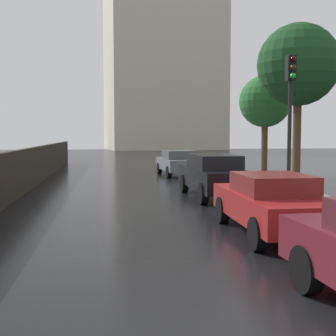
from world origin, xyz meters
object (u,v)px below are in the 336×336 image
(traffic_light, at_px, (290,101))
(street_tree_mid, at_px, (265,102))
(car_black_near_kerb, at_px, (214,175))
(car_grey_mid_road, at_px, (179,162))
(car_red_behind_camera, at_px, (271,203))
(street_tree_far, at_px, (298,66))

(traffic_light, relative_size, street_tree_mid, 0.86)
(car_black_near_kerb, relative_size, street_tree_mid, 0.90)
(car_grey_mid_road, relative_size, car_red_behind_camera, 0.98)
(traffic_light, bearing_deg, car_grey_mid_road, 100.26)
(car_black_near_kerb, distance_m, street_tree_far, 6.64)
(car_grey_mid_road, distance_m, street_tree_far, 8.10)
(car_grey_mid_road, bearing_deg, street_tree_far, -56.66)
(car_black_near_kerb, distance_m, car_grey_mid_road, 8.29)
(street_tree_mid, bearing_deg, car_red_behind_camera, -108.63)
(traffic_light, bearing_deg, street_tree_mid, 75.27)
(car_red_behind_camera, distance_m, street_tree_far, 10.62)
(car_black_near_kerb, distance_m, traffic_light, 3.67)
(car_grey_mid_road, relative_size, street_tree_mid, 0.78)
(car_grey_mid_road, bearing_deg, car_black_near_kerb, -94.62)
(car_red_behind_camera, relative_size, street_tree_far, 0.61)
(traffic_light, height_order, street_tree_far, street_tree_far)
(car_black_near_kerb, height_order, car_grey_mid_road, car_black_near_kerb)
(car_red_behind_camera, xyz_separation_m, street_tree_far, (4.28, 8.71, 4.33))
(traffic_light, relative_size, street_tree_far, 0.65)
(car_grey_mid_road, xyz_separation_m, street_tree_far, (4.18, -5.42, 4.33))
(street_tree_mid, distance_m, street_tree_far, 4.31)
(street_tree_mid, xyz_separation_m, street_tree_far, (-0.05, -4.13, 1.22))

